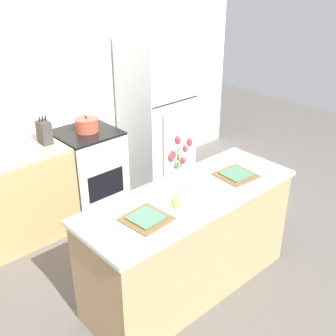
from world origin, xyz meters
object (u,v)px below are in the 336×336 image
at_px(pear_figurine, 176,201).
at_px(knife_block, 44,132).
at_px(cooking_pot, 87,125).
at_px(flower_vase, 178,176).
at_px(plate_setting_left, 146,219).
at_px(stove_range, 90,171).
at_px(plate_setting_right, 236,175).
at_px(refrigerator, 157,113).

xyz_separation_m(pear_figurine, knife_block, (-0.14, 1.66, 0.06)).
height_order(pear_figurine, cooking_pot, cooking_pot).
bearing_deg(flower_vase, plate_setting_left, -163.46).
height_order(stove_range, plate_setting_left, plate_setting_left).
height_order(flower_vase, plate_setting_right, flower_vase).
relative_size(plate_setting_left, cooking_pot, 1.32).
distance_m(plate_setting_right, cooking_pot, 1.69).
bearing_deg(pear_figurine, flower_vase, 41.90).
height_order(flower_vase, knife_block, flower_vase).
relative_size(refrigerator, plate_setting_left, 5.59).
bearing_deg(plate_setting_right, flower_vase, 166.97).
xyz_separation_m(flower_vase, cooking_pot, (0.17, 1.52, -0.08)).
bearing_deg(cooking_pot, plate_setting_right, -77.85).
relative_size(pear_figurine, plate_setting_left, 0.37).
bearing_deg(flower_vase, knife_block, 100.57).
bearing_deg(plate_setting_right, stove_range, 102.69).
distance_m(plate_setting_left, knife_block, 1.66).
xyz_separation_m(plate_setting_left, knife_block, (0.13, 1.65, 0.10)).
distance_m(pear_figurine, knife_block, 1.66).
relative_size(plate_setting_left, plate_setting_right, 1.00).
distance_m(refrigerator, flower_vase, 1.89).
height_order(refrigerator, cooking_pot, refrigerator).
distance_m(stove_range, plate_setting_right, 1.75).
relative_size(pear_figurine, cooking_pot, 0.48).
relative_size(stove_range, plate_setting_left, 2.88).
height_order(flower_vase, pear_figurine, flower_vase).
height_order(refrigerator, flower_vase, refrigerator).
bearing_deg(plate_setting_left, knife_block, 85.56).
xyz_separation_m(plate_setting_right, cooking_pot, (-0.35, 1.65, 0.06)).
xyz_separation_m(pear_figurine, plate_setting_right, (0.68, 0.01, -0.03)).
height_order(flower_vase, plate_setting_left, flower_vase).
bearing_deg(refrigerator, plate_setting_left, -132.69).
relative_size(flower_vase, knife_block, 1.60).
bearing_deg(knife_block, stove_range, -0.04).
xyz_separation_m(refrigerator, knife_block, (-1.39, -0.00, 0.14)).
relative_size(flower_vase, cooking_pot, 1.83).
bearing_deg(plate_setting_right, refrigerator, 70.65).
distance_m(refrigerator, cooking_pot, 0.94).
height_order(stove_range, refrigerator, refrigerator).
height_order(stove_range, knife_block, knife_block).
distance_m(plate_setting_right, knife_block, 1.84).
xyz_separation_m(refrigerator, cooking_pot, (-0.93, -0.00, 0.10)).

